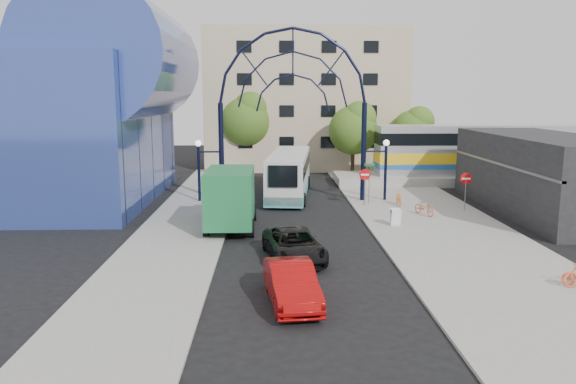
{
  "coord_description": "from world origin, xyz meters",
  "views": [
    {
      "loc": [
        -1.53,
        -25.25,
        7.53
      ],
      "look_at": [
        -0.58,
        6.0,
        2.11
      ],
      "focal_mm": 35.0,
      "sensor_mm": 36.0,
      "label": 1
    }
  ],
  "objects_px": {
    "city_bus": "(289,173)",
    "street_name_sign": "(369,175)",
    "do_not_enter_sign": "(466,182)",
    "green_truck": "(231,198)",
    "gateway_arch": "(293,80)",
    "tree_north_c": "(414,129)",
    "red_sedan": "(292,283)",
    "tree_north_b": "(247,118)",
    "black_suv": "(294,245)",
    "bike_near_b": "(399,198)",
    "bike_near_a": "(424,208)",
    "sandwich_board": "(396,215)",
    "tree_north_a": "(355,127)",
    "stop_sign": "(365,178)",
    "train_car": "(522,150)"
  },
  "relations": [
    {
      "from": "city_bus",
      "to": "red_sedan",
      "type": "xyz_separation_m",
      "value": [
        -0.66,
        -22.3,
        -0.94
      ]
    },
    {
      "from": "sandwich_board",
      "to": "train_car",
      "type": "bearing_deg",
      "value": 48.05
    },
    {
      "from": "tree_north_b",
      "to": "black_suv",
      "type": "bearing_deg",
      "value": -83.59
    },
    {
      "from": "sandwich_board",
      "to": "bike_near_a",
      "type": "bearing_deg",
      "value": 48.9
    },
    {
      "from": "do_not_enter_sign",
      "to": "bike_near_b",
      "type": "height_order",
      "value": "do_not_enter_sign"
    },
    {
      "from": "do_not_enter_sign",
      "to": "green_truck",
      "type": "relative_size",
      "value": 0.36
    },
    {
      "from": "street_name_sign",
      "to": "train_car",
      "type": "distance_m",
      "value": 17.55
    },
    {
      "from": "stop_sign",
      "to": "do_not_enter_sign",
      "type": "relative_size",
      "value": 1.01
    },
    {
      "from": "tree_north_b",
      "to": "bike_near_a",
      "type": "relative_size",
      "value": 4.39
    },
    {
      "from": "street_name_sign",
      "to": "red_sedan",
      "type": "height_order",
      "value": "street_name_sign"
    },
    {
      "from": "green_truck",
      "to": "tree_north_a",
      "type": "bearing_deg",
      "value": 63.31
    },
    {
      "from": "city_bus",
      "to": "train_car",
      "type": "bearing_deg",
      "value": 20.97
    },
    {
      "from": "tree_north_a",
      "to": "gateway_arch",
      "type": "bearing_deg",
      "value": -117.17
    },
    {
      "from": "black_suv",
      "to": "tree_north_b",
      "type": "bearing_deg",
      "value": 86.71
    },
    {
      "from": "bike_near_a",
      "to": "tree_north_c",
      "type": "bearing_deg",
      "value": 55.43
    },
    {
      "from": "tree_north_c",
      "to": "city_bus",
      "type": "height_order",
      "value": "tree_north_c"
    },
    {
      "from": "train_car",
      "to": "city_bus",
      "type": "height_order",
      "value": "train_car"
    },
    {
      "from": "city_bus",
      "to": "bike_near_b",
      "type": "bearing_deg",
      "value": -26.66
    },
    {
      "from": "sandwich_board",
      "to": "tree_north_c",
      "type": "distance_m",
      "value": 23.17
    },
    {
      "from": "tree_north_c",
      "to": "bike_near_b",
      "type": "relative_size",
      "value": 4.01
    },
    {
      "from": "street_name_sign",
      "to": "bike_near_b",
      "type": "bearing_deg",
      "value": -19.05
    },
    {
      "from": "gateway_arch",
      "to": "tree_north_c",
      "type": "relative_size",
      "value": 2.1
    },
    {
      "from": "tree_north_a",
      "to": "black_suv",
      "type": "bearing_deg",
      "value": -104.18
    },
    {
      "from": "tree_north_c",
      "to": "red_sedan",
      "type": "height_order",
      "value": "tree_north_c"
    },
    {
      "from": "bike_near_a",
      "to": "gateway_arch",
      "type": "bearing_deg",
      "value": 124.33
    },
    {
      "from": "tree_north_a",
      "to": "bike_near_b",
      "type": "height_order",
      "value": "tree_north_a"
    },
    {
      "from": "gateway_arch",
      "to": "train_car",
      "type": "bearing_deg",
      "value": 21.8
    },
    {
      "from": "stop_sign",
      "to": "bike_near_a",
      "type": "distance_m",
      "value": 4.78
    },
    {
      "from": "tree_north_c",
      "to": "city_bus",
      "type": "bearing_deg",
      "value": -137.25
    },
    {
      "from": "train_car",
      "to": "bike_near_b",
      "type": "xyz_separation_m",
      "value": [
        -12.86,
        -10.07,
        -2.29
      ]
    },
    {
      "from": "gateway_arch",
      "to": "tree_north_c",
      "type": "bearing_deg",
      "value": 48.96
    },
    {
      "from": "train_car",
      "to": "tree_north_c",
      "type": "xyz_separation_m",
      "value": [
        -7.88,
        5.93,
        1.37
      ]
    },
    {
      "from": "tree_north_c",
      "to": "green_truck",
      "type": "bearing_deg",
      "value": -126.22
    },
    {
      "from": "stop_sign",
      "to": "bike_near_a",
      "type": "xyz_separation_m",
      "value": [
        3.23,
        -3.24,
        -1.39
      ]
    },
    {
      "from": "tree_north_c",
      "to": "red_sedan",
      "type": "xyz_separation_m",
      "value": [
        -12.92,
        -33.64,
        -3.52
      ]
    },
    {
      "from": "tree_north_b",
      "to": "bike_near_b",
      "type": "height_order",
      "value": "tree_north_b"
    },
    {
      "from": "tree_north_a",
      "to": "do_not_enter_sign",
      "type": "bearing_deg",
      "value": -72.97
    },
    {
      "from": "gateway_arch",
      "to": "black_suv",
      "type": "height_order",
      "value": "gateway_arch"
    },
    {
      "from": "city_bus",
      "to": "street_name_sign",
      "type": "bearing_deg",
      "value": -30.78
    },
    {
      "from": "tree_north_c",
      "to": "train_car",
      "type": "bearing_deg",
      "value": -36.96
    },
    {
      "from": "stop_sign",
      "to": "red_sedan",
      "type": "xyz_separation_m",
      "value": [
        -5.6,
        -17.72,
        -1.24
      ]
    },
    {
      "from": "sandwich_board",
      "to": "bike_near_b",
      "type": "relative_size",
      "value": 0.61
    },
    {
      "from": "tree_north_b",
      "to": "city_bus",
      "type": "xyz_separation_m",
      "value": [
        3.73,
        -13.34,
        -3.57
      ]
    },
    {
      "from": "sandwich_board",
      "to": "tree_north_a",
      "type": "height_order",
      "value": "tree_north_a"
    },
    {
      "from": "sandwich_board",
      "to": "red_sedan",
      "type": "relative_size",
      "value": 0.22
    },
    {
      "from": "city_bus",
      "to": "bike_near_a",
      "type": "relative_size",
      "value": 6.59
    },
    {
      "from": "gateway_arch",
      "to": "street_name_sign",
      "type": "xyz_separation_m",
      "value": [
        5.2,
        -1.4,
        -6.43
      ]
    },
    {
      "from": "city_bus",
      "to": "bike_near_b",
      "type": "height_order",
      "value": "city_bus"
    },
    {
      "from": "tree_north_a",
      "to": "city_bus",
      "type": "bearing_deg",
      "value": -123.87
    },
    {
      "from": "red_sedan",
      "to": "bike_near_b",
      "type": "bearing_deg",
      "value": 58.69
    }
  ]
}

